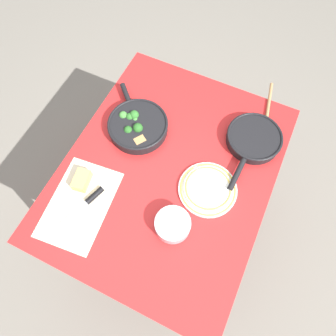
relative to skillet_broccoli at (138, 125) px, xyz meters
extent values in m
plane|color=slate|center=(0.13, 0.21, -0.77)|extent=(14.00, 14.00, 0.00)
cube|color=red|center=(0.13, 0.21, -0.05)|extent=(1.09, 0.87, 0.03)
cylinder|color=#BCBCC1|center=(-0.35, -0.16, -0.42)|extent=(0.05, 0.05, 0.71)
cylinder|color=#BCBCC1|center=(0.61, -0.16, -0.42)|extent=(0.05, 0.05, 0.71)
cylinder|color=#BCBCC1|center=(-0.35, 0.58, -0.42)|extent=(0.05, 0.05, 0.71)
cylinder|color=#BCBCC1|center=(0.61, 0.58, -0.42)|extent=(0.05, 0.05, 0.71)
cylinder|color=black|center=(0.00, 0.00, -0.01)|extent=(0.27, 0.27, 0.05)
torus|color=black|center=(0.00, 0.00, 0.02)|extent=(0.27, 0.27, 0.01)
cylinder|color=black|center=(-0.13, -0.13, 0.01)|extent=(0.09, 0.10, 0.02)
cylinder|color=#357027|center=(-0.01, -0.08, -0.01)|extent=(0.01, 0.01, 0.02)
sphere|color=#428438|center=(-0.01, -0.08, 0.01)|extent=(0.04, 0.04, 0.04)
cylinder|color=#245B1C|center=(-0.03, -0.03, -0.01)|extent=(0.01, 0.01, 0.02)
sphere|color=#2D6B28|center=(-0.03, -0.03, 0.02)|extent=(0.04, 0.04, 0.04)
cylinder|color=#205218|center=(0.02, 0.01, -0.01)|extent=(0.02, 0.02, 0.02)
sphere|color=#286023|center=(0.02, 0.01, 0.02)|extent=(0.04, 0.04, 0.04)
cylinder|color=#357027|center=(-0.02, -0.02, -0.01)|extent=(0.01, 0.01, 0.02)
sphere|color=#428438|center=(-0.02, -0.02, 0.01)|extent=(0.03, 0.03, 0.03)
cylinder|color=#205218|center=(0.05, -0.02, -0.01)|extent=(0.01, 0.01, 0.02)
sphere|color=#286023|center=(0.05, -0.02, 0.01)|extent=(0.04, 0.04, 0.04)
cylinder|color=#245B1C|center=(-0.02, -0.05, -0.01)|extent=(0.01, 0.01, 0.02)
sphere|color=#2D6B28|center=(-0.02, -0.05, 0.01)|extent=(0.04, 0.04, 0.04)
cube|color=#AD7F4C|center=(-0.03, 0.02, -0.01)|extent=(0.03, 0.04, 0.02)
cube|color=#AD7F4C|center=(0.07, 0.05, 0.00)|extent=(0.06, 0.06, 0.04)
cube|color=olive|center=(-0.01, 0.00, -0.01)|extent=(0.04, 0.04, 0.03)
cube|color=olive|center=(0.03, 0.05, 0.00)|extent=(0.05, 0.06, 0.04)
cube|color=olive|center=(-0.03, -0.02, -0.01)|extent=(0.04, 0.04, 0.02)
cube|color=#9E703D|center=(-0.03, 0.03, 0.00)|extent=(0.05, 0.04, 0.04)
cylinder|color=black|center=(-0.16, 0.49, -0.01)|extent=(0.24, 0.24, 0.04)
torus|color=black|center=(-0.16, 0.49, 0.01)|extent=(0.25, 0.25, 0.01)
cylinder|color=black|center=(0.03, 0.48, 0.00)|extent=(0.16, 0.03, 0.02)
cylinder|color=#DBC156|center=(-0.16, 0.49, -0.01)|extent=(0.20, 0.20, 0.02)
cylinder|color=#A87A4C|center=(-0.36, 0.50, -0.02)|extent=(0.30, 0.07, 0.02)
ellipsoid|color=#A87A4C|center=(-0.19, 0.53, -0.02)|extent=(0.07, 0.05, 0.02)
cube|color=beige|center=(0.42, -0.05, -0.03)|extent=(0.39, 0.27, 0.00)
cube|color=silver|center=(0.47, -0.05, -0.03)|extent=(0.15, 0.07, 0.01)
cylinder|color=black|center=(0.36, -0.01, -0.02)|extent=(0.09, 0.05, 0.02)
cube|color=#E0C15B|center=(0.33, -0.09, -0.01)|extent=(0.10, 0.07, 0.05)
cylinder|color=silver|center=(0.14, 0.40, -0.02)|extent=(0.24, 0.24, 0.01)
torus|color=gold|center=(0.14, 0.40, -0.02)|extent=(0.23, 0.23, 0.01)
cylinder|color=silver|center=(0.14, 0.40, -0.01)|extent=(0.20, 0.20, 0.01)
torus|color=gold|center=(0.14, 0.40, -0.01)|extent=(0.19, 0.19, 0.01)
cylinder|color=#B7B7BC|center=(0.34, 0.33, 0.00)|extent=(0.14, 0.14, 0.06)
camera|label=1|loc=(0.60, 0.43, 1.14)|focal=32.00mm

